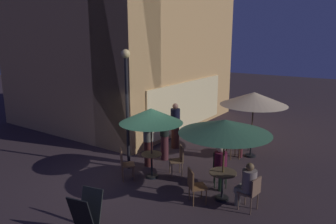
{
  "coord_description": "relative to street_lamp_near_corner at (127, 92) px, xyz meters",
  "views": [
    {
      "loc": [
        -6.74,
        -6.28,
        4.25
      ],
      "look_at": [
        1.32,
        -0.8,
        1.95
      ],
      "focal_mm": 34.11,
      "sensor_mm": 36.0,
      "label": 1
    }
  ],
  "objects": [
    {
      "name": "cafe_chair_3",
      "position": [
        -0.74,
        -0.48,
        -1.97
      ],
      "size": [
        0.57,
        0.57,
        0.97
      ],
      "rotation": [
        0.0,
        0.0,
        -0.73
      ],
      "color": "brown",
      "rests_on": "ground"
    },
    {
      "name": "cafe_chair_2",
      "position": [
        0.49,
        -1.64,
        -1.99
      ],
      "size": [
        0.57,
        0.57,
        0.95
      ],
      "rotation": [
        0.0,
        0.0,
        2.36
      ],
      "color": "brown",
      "rests_on": "ground"
    },
    {
      "name": "cafe_chair_4",
      "position": [
        -0.31,
        -4.29,
        -2.0
      ],
      "size": [
        0.49,
        0.49,
        0.9
      ],
      "rotation": [
        0.0,
        0.0,
        1.42
      ],
      "color": "brown",
      "rests_on": "ground"
    },
    {
      "name": "cafe_table_0",
      "position": [
        3.32,
        -2.95,
        -1.99
      ],
      "size": [
        0.74,
        0.74,
        0.78
      ],
      "color": "black",
      "rests_on": "ground"
    },
    {
      "name": "cafe_chair_1",
      "position": [
        2.72,
        -2.44,
        -2.02
      ],
      "size": [
        0.6,
        0.6,
        0.88
      ],
      "rotation": [
        0.0,
        0.0,
        -0.71
      ],
      "color": "brown",
      "rests_on": "ground"
    },
    {
      "name": "cafe_table_1",
      "position": [
        -0.12,
        -1.04,
        -2.04
      ],
      "size": [
        0.63,
        0.63,
        0.77
      ],
      "color": "black",
      "rests_on": "ground"
    },
    {
      "name": "cafe_chair_6",
      "position": [
        -0.76,
        -2.91,
        -2.01
      ],
      "size": [
        0.62,
        0.62,
        0.93
      ],
      "rotation": [
        0.0,
        0.0,
        -0.73
      ],
      "color": "brown",
      "rests_on": "ground"
    },
    {
      "name": "patron_standing_3",
      "position": [
        0.54,
        -0.41,
        -1.69
      ],
      "size": [
        0.33,
        0.33,
        1.71
      ],
      "rotation": [
        0.0,
        0.0,
        1.24
      ],
      "color": "#441C19",
      "rests_on": "ground"
    },
    {
      "name": "ground_plane",
      "position": [
        -0.71,
        -0.35,
        -2.56
      ],
      "size": [
        60.0,
        60.0,
        0.0
      ],
      "primitive_type": "plane",
      "color": "#312528"
    },
    {
      "name": "patron_seated_2",
      "position": [
        0.47,
        -3.08,
        -1.84
      ],
      "size": [
        0.55,
        0.5,
        1.25
      ],
      "rotation": [
        0.0,
        0.0,
        -2.63
      ],
      "color": "#2E502B",
      "rests_on": "ground"
    },
    {
      "name": "patio_umbrella_2",
      "position": [
        -0.18,
        -3.44,
        -0.53
      ],
      "size": [
        2.38,
        2.38,
        2.21
      ],
      "color": "black",
      "rests_on": "ground"
    },
    {
      "name": "menu_sandwich_board",
      "position": [
        -3.14,
        -1.47,
        -2.11
      ],
      "size": [
        0.73,
        0.67,
        0.86
      ],
      "rotation": [
        0.0,
        0.0,
        0.21
      ],
      "color": "black",
      "rests_on": "ground"
    },
    {
      "name": "patron_standing_4",
      "position": [
        2.56,
        -0.17,
        -1.66
      ],
      "size": [
        0.36,
        0.36,
        1.78
      ],
      "rotation": [
        0.0,
        0.0,
        5.13
      ],
      "color": "#45221A",
      "rests_on": "ground"
    },
    {
      "name": "patio_umbrella_1",
      "position": [
        -0.12,
        -1.04,
        -0.6
      ],
      "size": [
        1.91,
        1.91,
        2.19
      ],
      "color": "black",
      "rests_on": "ground"
    },
    {
      "name": "cafe_table_2",
      "position": [
        -0.18,
        -3.44,
        -1.99
      ],
      "size": [
        0.73,
        0.73,
        0.78
      ],
      "color": "black",
      "rests_on": "ground"
    },
    {
      "name": "patron_seated_0",
      "position": [
        2.83,
        -2.53,
        -1.84
      ],
      "size": [
        0.49,
        0.47,
        1.27
      ],
      "rotation": [
        0.0,
        0.0,
        -0.71
      ],
      "color": "#561F25",
      "rests_on": "ground"
    },
    {
      "name": "patron_seated_1",
      "position": [
        -0.29,
        -4.15,
        -1.85
      ],
      "size": [
        0.42,
        0.55,
        1.25
      ],
      "rotation": [
        0.0,
        0.0,
        1.42
      ],
      "color": "slate",
      "rests_on": "ground"
    },
    {
      "name": "street_lamp_near_corner",
      "position": [
        0.0,
        0.0,
        0.0
      ],
      "size": [
        0.28,
        0.28,
        3.89
      ],
      "color": "black",
      "rests_on": "ground"
    },
    {
      "name": "cafe_chair_5",
      "position": [
        0.59,
        -3.01,
        -1.98
      ],
      "size": [
        0.55,
        0.55,
        0.96
      ],
      "rotation": [
        0.0,
        0.0,
        -2.63
      ],
      "color": "black",
      "rests_on": "ground"
    },
    {
      "name": "patron_standing_5",
      "position": [
        1.31,
        -0.53,
        -1.72
      ],
      "size": [
        0.32,
        0.32,
        1.66
      ],
      "rotation": [
        0.0,
        0.0,
        1.03
      ],
      "color": "#461F24",
      "rests_on": "ground"
    },
    {
      "name": "cafe_chair_0",
      "position": [
        3.89,
        -2.41,
        -2.03
      ],
      "size": [
        0.55,
        0.55,
        0.87
      ],
      "rotation": [
        0.0,
        0.0,
        -2.38
      ],
      "color": "black",
      "rests_on": "ground"
    },
    {
      "name": "patio_umbrella_0",
      "position": [
        3.32,
        -2.95,
        -0.42
      ],
      "size": [
        2.35,
        2.35,
        2.38
      ],
      "color": "black",
      "rests_on": "ground"
    },
    {
      "name": "cafe_building",
      "position": [
        3.57,
        3.16,
        2.19
      ],
      "size": [
        8.68,
        8.46,
        9.51
      ],
      "color": "tan",
      "rests_on": "ground"
    }
  ]
}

